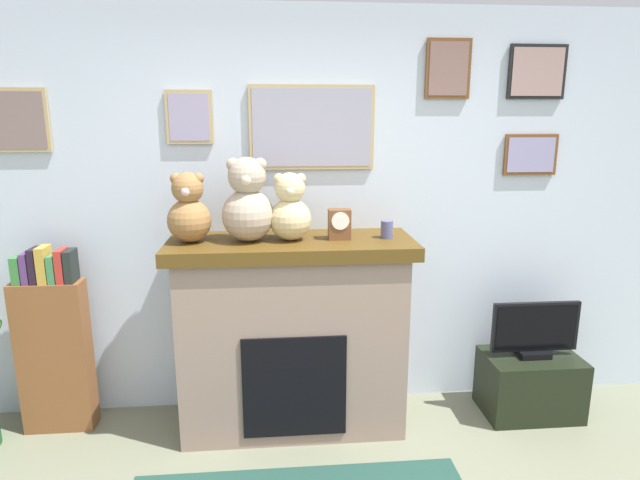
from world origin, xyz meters
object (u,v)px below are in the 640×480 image
candle_jar (387,229)px  teddy_bear_grey (189,211)px  tv_stand (530,384)px  mantel_clock (339,224)px  bookshelf (54,347)px  teddy_bear_brown (290,210)px  teddy_bear_tan (248,204)px  television (535,331)px  fireplace (292,333)px

candle_jar → teddy_bear_grey: 1.17m
tv_stand → teddy_bear_grey: size_ratio=1.49×
candle_jar → mantel_clock: mantel_clock is taller
bookshelf → teddy_bear_brown: bearing=-3.6°
mantel_clock → candle_jar: bearing=0.3°
tv_stand → teddy_bear_tan: 2.20m
teddy_bear_tan → mantel_clock: bearing=-0.1°
television → teddy_bear_grey: (-2.16, 0.01, 0.82)m
tv_stand → television: television is taller
fireplace → teddy_bear_tan: (-0.25, -0.02, 0.83)m
teddy_bear_tan → teddy_bear_brown: 0.25m
candle_jar → teddy_bear_tan: 0.84m
television → fireplace: bearing=179.0°
tv_stand → teddy_bear_brown: 1.98m
candle_jar → teddy_bear_brown: bearing=-179.9°
mantel_clock → teddy_bear_tan: teddy_bear_tan is taller
fireplace → tv_stand: (1.57, -0.03, -0.41)m
mantel_clock → television: bearing=-0.4°
fireplace → teddy_bear_brown: teddy_bear_brown is taller
teddy_bear_tan → bookshelf: bearing=175.7°
fireplace → bookshelf: fireplace is taller
television → teddy_bear_tan: 2.01m
teddy_bear_brown → teddy_bear_tan: bearing=-180.0°
fireplace → bookshelf: size_ratio=1.24×
bookshelf → teddy_bear_grey: teddy_bear_grey is taller
fireplace → television: (1.57, -0.03, -0.03)m
fireplace → mantel_clock: (0.29, -0.02, 0.69)m
tv_stand → teddy_bear_tan: bearing=179.8°
candle_jar → teddy_bear_tan: teddy_bear_tan is taller
television → candle_jar: size_ratio=5.39×
mantel_clock → teddy_bear_grey: teddy_bear_grey is taller
fireplace → tv_stand: size_ratio=2.41×
television → teddy_bear_grey: 2.31m
fireplace → television: 1.57m
television → mantel_clock: (-1.28, 0.01, 0.73)m
tv_stand → candle_jar: 1.46m
bookshelf → television: size_ratio=2.07×
television → teddy_bear_brown: 1.77m
television → teddy_bear_tan: bearing=179.7°
tv_stand → mantel_clock: 1.69m
mantel_clock → teddy_bear_brown: bearing=179.8°
teddy_bear_brown → mantel_clock: bearing=-0.2°
bookshelf → candle_jar: (2.05, -0.09, 0.72)m
candle_jar → teddy_bear_brown: size_ratio=0.26×
bookshelf → mantel_clock: mantel_clock is taller
fireplace → mantel_clock: 0.75m
bookshelf → teddy_bear_grey: size_ratio=2.90×
fireplace → mantel_clock: bearing=-3.8°
mantel_clock → teddy_bear_brown: 0.31m
bookshelf → fireplace: bearing=-2.9°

